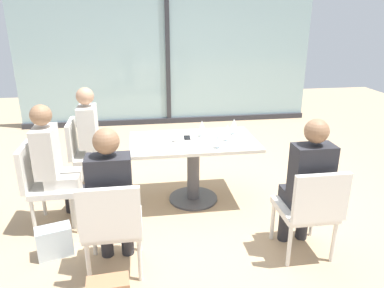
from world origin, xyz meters
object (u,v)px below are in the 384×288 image
object	(u,v)px
wine_glass_0	(234,123)
cell_phone_on_table	(187,138)
wine_glass_3	(219,136)
handbag_0	(81,199)
chair_side_end	(45,180)
person_side_end	(54,161)
person_front_left	(111,193)
wine_glass_1	(202,125)
handbag_1	(54,241)
wine_glass_2	(227,129)
person_front_right	(307,180)
coffee_cup	(177,138)
chair_front_right	(310,207)
chair_far_left	(86,151)
dining_table_main	(193,156)
person_far_left	(94,134)
chair_front_left	(112,223)

from	to	relation	value
wine_glass_0	cell_phone_on_table	size ratio (longest dim) A/B	1.28
wine_glass_3	handbag_0	size ratio (longest dim) A/B	0.62
chair_side_end	handbag_0	world-z (taller)	chair_side_end
wine_glass_0	person_side_end	bearing A→B (deg)	-166.66
person_front_left	wine_glass_1	world-z (taller)	person_front_left
handbag_0	handbag_1	bearing A→B (deg)	-86.07
cell_phone_on_table	wine_glass_2	bearing A→B (deg)	-16.62
person_front_left	wine_glass_1	size ratio (longest dim) A/B	6.81
person_front_right	coffee_cup	bearing A→B (deg)	133.56
person_side_end	coffee_cup	world-z (taller)	person_side_end
wine_glass_3	handbag_0	distance (m)	1.65
chair_side_end	wine_glass_2	world-z (taller)	wine_glass_2
chair_side_end	handbag_0	xyz separation A→B (m)	(0.28, 0.24, -0.36)
wine_glass_0	handbag_1	world-z (taller)	wine_glass_0
person_front_left	person_front_right	distance (m)	1.65
wine_glass_3	cell_phone_on_table	bearing A→B (deg)	126.94
wine_glass_1	handbag_0	size ratio (longest dim) A/B	0.62
wine_glass_1	coffee_cup	bearing A→B (deg)	-154.12
chair_front_right	wine_glass_3	distance (m)	1.15
chair_side_end	chair_far_left	bearing A→B (deg)	68.89
coffee_cup	handbag_0	xyz separation A→B (m)	(-1.07, -0.05, -0.64)
person_side_end	person_front_right	xyz separation A→B (m)	(2.24, -0.77, 0.00)
dining_table_main	person_front_left	size ratio (longest dim) A/B	1.10
person_far_left	person_front_right	bearing A→B (deg)	-38.52
chair_far_left	wine_glass_2	xyz separation A→B (m)	(1.59, -0.53, 0.37)
person_far_left	handbag_1	size ratio (longest dim) A/B	4.20
handbag_0	wine_glass_2	bearing A→B (deg)	13.88
wine_glass_0	handbag_0	distance (m)	1.89
chair_far_left	handbag_0	size ratio (longest dim) A/B	2.90
chair_far_left	person_far_left	size ratio (longest dim) A/B	0.69
chair_front_left	handbag_1	bearing A→B (deg)	147.94
chair_front_left	wine_glass_2	size ratio (longest dim) A/B	4.70
wine_glass_3	person_front_right	bearing A→B (deg)	-52.86
chair_side_end	person_side_end	bearing A→B (deg)	0.00
chair_far_left	person_front_right	bearing A→B (deg)	-37.00
chair_far_left	handbag_1	world-z (taller)	chair_far_left
coffee_cup	handbag_1	distance (m)	1.58
cell_phone_on_table	handbag_0	xyz separation A→B (m)	(-1.19, -0.16, -0.59)
chair_front_left	handbag_0	world-z (taller)	chair_front_left
wine_glass_1	coffee_cup	world-z (taller)	wine_glass_1
chair_front_left	wine_glass_3	distance (m)	1.43
chair_side_end	handbag_1	bearing A→B (deg)	-74.29
coffee_cup	dining_table_main	bearing A→B (deg)	6.82
person_far_left	cell_phone_on_table	world-z (taller)	person_far_left
chair_side_end	person_far_left	world-z (taller)	person_far_left
dining_table_main	wine_glass_1	size ratio (longest dim) A/B	7.48
chair_side_end	handbag_1	distance (m)	0.66
chair_side_end	person_far_left	size ratio (longest dim) A/B	0.69
chair_far_left	wine_glass_3	bearing A→B (deg)	-27.36
person_side_end	cell_phone_on_table	bearing A→B (deg)	16.42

